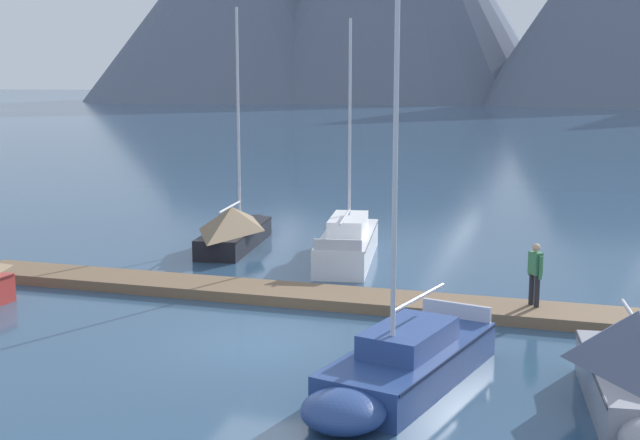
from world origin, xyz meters
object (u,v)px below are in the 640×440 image
object	(u,v)px
sailboat_second_berth	(236,227)
sailboat_mid_dock_port	(349,241)
sailboat_far_berth	(640,369)
person_on_dock	(535,271)
sailboat_mid_dock_starboard	(401,365)

from	to	relation	value
sailboat_second_berth	sailboat_mid_dock_port	world-z (taller)	sailboat_second_berth
sailboat_far_berth	sailboat_mid_dock_port	bearing A→B (deg)	123.60
person_on_dock	sailboat_far_berth	bearing A→B (deg)	-73.40
sailboat_second_berth	person_on_dock	size ratio (longest dim) A/B	5.22
sailboat_mid_dock_port	sailboat_far_berth	bearing A→B (deg)	-56.40
sailboat_mid_dock_starboard	sailboat_far_berth	size ratio (longest dim) A/B	1.01
sailboat_second_berth	person_on_dock	bearing A→B (deg)	-33.08
sailboat_second_berth	sailboat_far_berth	size ratio (longest dim) A/B	1.06
sailboat_mid_dock_starboard	sailboat_mid_dock_port	bearing A→B (deg)	106.61
person_on_dock	sailboat_mid_dock_port	bearing A→B (deg)	136.39
sailboat_mid_dock_starboard	person_on_dock	world-z (taller)	sailboat_mid_dock_starboard
sailboat_far_berth	person_on_dock	world-z (taller)	sailboat_far_berth
sailboat_mid_dock_port	sailboat_far_berth	distance (m)	14.67
sailboat_far_berth	person_on_dock	distance (m)	6.54
sailboat_far_berth	sailboat_mid_dock_starboard	bearing A→B (deg)	177.04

